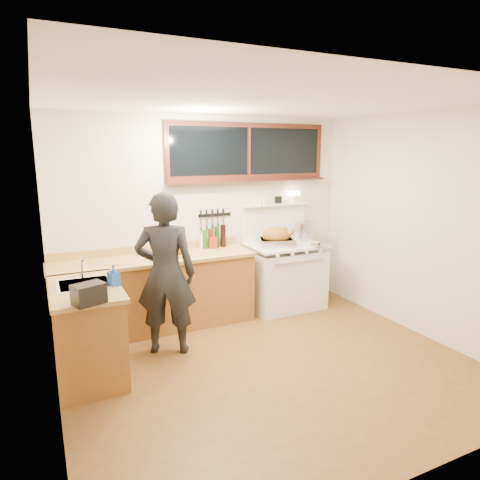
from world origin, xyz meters
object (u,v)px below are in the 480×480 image
cutting_board (177,251)px  roast_turkey (276,238)px  vintage_stove (284,274)px  man (166,274)px

cutting_board → roast_turkey: 1.37m
vintage_stove → man: 2.00m
man → roast_turkey: (1.70, 0.59, 0.13)m
vintage_stove → roast_turkey: vintage_stove is taller
cutting_board → man: bearing=-117.2°
man → roast_turkey: size_ratio=3.07×
vintage_stove → roast_turkey: (-0.16, -0.04, 0.54)m
man → cutting_board: man is taller
vintage_stove → man: size_ratio=0.91×
vintage_stove → man: (-1.86, -0.63, 0.41)m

